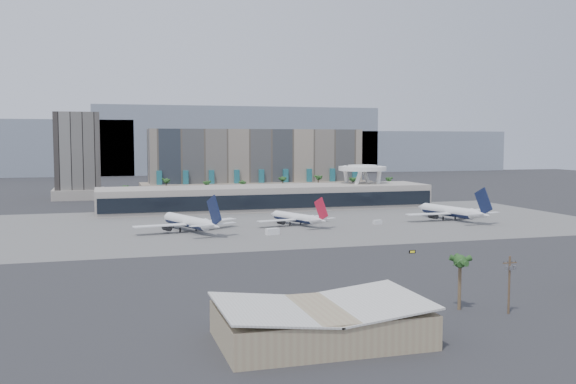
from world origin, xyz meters
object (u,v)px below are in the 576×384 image
object	(u,v)px
airliner_right	(451,211)
taxiway_sign	(412,252)
utility_pole	(510,280)
airliner_left	(189,222)
service_vehicle_b	(378,222)
service_vehicle_a	(272,232)
airliner_centre	(296,217)

from	to	relation	value
airliner_right	taxiway_sign	world-z (taller)	airliner_right
utility_pole	airliner_right	world-z (taller)	airliner_right
airliner_left	service_vehicle_b	world-z (taller)	airliner_left
airliner_left	service_vehicle_a	world-z (taller)	airliner_left
airliner_left	airliner_right	world-z (taller)	airliner_right
airliner_left	airliner_right	distance (m)	116.44
service_vehicle_a	service_vehicle_b	world-z (taller)	service_vehicle_a
airliner_left	airliner_centre	xyz separation A→B (m)	(45.56, 6.54, -0.72)
utility_pole	taxiway_sign	distance (m)	71.00
service_vehicle_b	taxiway_sign	world-z (taller)	service_vehicle_b
airliner_left	airliner_centre	bearing A→B (deg)	-12.45
service_vehicle_a	airliner_centre	bearing A→B (deg)	40.19
airliner_centre	service_vehicle_b	distance (m)	34.51
airliner_right	taxiway_sign	bearing A→B (deg)	-140.36
airliner_centre	service_vehicle_a	world-z (taller)	airliner_centre
utility_pole	airliner_right	size ratio (longest dim) A/B	0.26
airliner_centre	airliner_right	xyz separation A→B (m)	(70.82, -3.00, 0.75)
airliner_left	service_vehicle_b	bearing A→B (deg)	-20.96
airliner_centre	airliner_right	bearing A→B (deg)	-24.31
service_vehicle_a	airliner_left	bearing A→B (deg)	136.08
utility_pole	service_vehicle_b	size ratio (longest dim) A/B	3.33
airliner_centre	airliner_right	world-z (taller)	airliner_right
airliner_left	taxiway_sign	distance (m)	90.82
utility_pole	airliner_left	world-z (taller)	airliner_left
utility_pole	airliner_left	bearing A→B (deg)	109.17
utility_pole	taxiway_sign	world-z (taller)	utility_pole
airliner_right	service_vehicle_a	bearing A→B (deg)	-179.37
airliner_left	airliner_right	bearing A→B (deg)	-18.88
utility_pole	airliner_left	size ratio (longest dim) A/B	0.27
utility_pole	airliner_centre	distance (m)	142.94
service_vehicle_a	service_vehicle_b	bearing A→B (deg)	3.60
airliner_left	taxiway_sign	xyz separation A→B (m)	(61.20, -67.00, -3.50)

